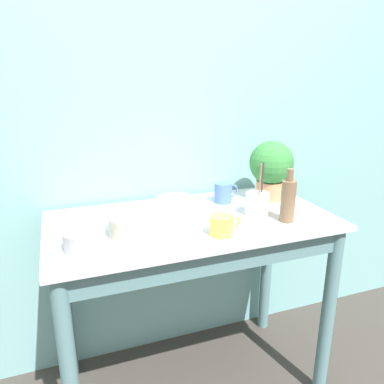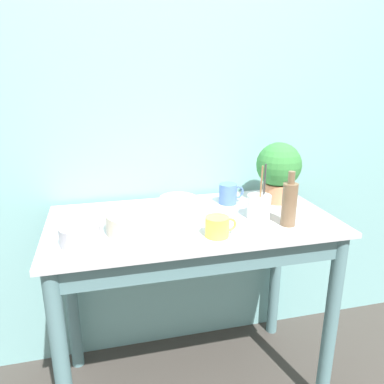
# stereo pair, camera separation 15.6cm
# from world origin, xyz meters

# --- Properties ---
(wall_back) EXTENTS (6.00, 0.05, 2.40)m
(wall_back) POSITION_xyz_m (0.00, 0.68, 1.20)
(wall_back) COLOR #7AB2B2
(wall_back) RESTS_ON ground_plane
(counter_table) EXTENTS (1.21, 0.63, 0.87)m
(counter_table) POSITION_xyz_m (0.00, 0.29, 0.68)
(counter_table) COLOR slate
(counter_table) RESTS_ON ground_plane
(potted_plant) EXTENTS (0.21, 0.21, 0.29)m
(potted_plant) POSITION_xyz_m (0.45, 0.44, 1.04)
(potted_plant) COLOR tan
(potted_plant) RESTS_ON counter_table
(bowl_wash_large) EXTENTS (0.28, 0.28, 0.08)m
(bowl_wash_large) POSITION_xyz_m (-0.22, 0.24, 0.92)
(bowl_wash_large) COLOR beige
(bowl_wash_large) RESTS_ON counter_table
(bottle_tall) EXTENTS (0.06, 0.06, 0.23)m
(bottle_tall) POSITION_xyz_m (0.36, 0.15, 0.97)
(bottle_tall) COLOR brown
(bottle_tall) RESTS_ON counter_table
(mug_yellow) EXTENTS (0.12, 0.09, 0.08)m
(mug_yellow) POSITION_xyz_m (0.05, 0.12, 0.91)
(mug_yellow) COLOR #E5CC4C
(mug_yellow) RESTS_ON counter_table
(mug_blue) EXTENTS (0.12, 0.08, 0.10)m
(mug_blue) POSITION_xyz_m (0.22, 0.46, 0.92)
(mug_blue) COLOR #4C70B7
(mug_blue) RESTS_ON counter_table
(bowl_small_cream) EXTENTS (0.17, 0.17, 0.06)m
(bowl_small_cream) POSITION_xyz_m (-0.03, 0.45, 0.90)
(bowl_small_cream) COLOR beige
(bowl_small_cream) RESTS_ON counter_table
(bowl_small_steel) EXTENTS (0.15, 0.15, 0.07)m
(bowl_small_steel) POSITION_xyz_m (-0.45, 0.17, 0.91)
(bowl_small_steel) COLOR #A8A8B2
(bowl_small_steel) RESTS_ON counter_table
(utensil_cup) EXTENTS (0.10, 0.10, 0.24)m
(utensil_cup) POSITION_xyz_m (0.28, 0.26, 0.93)
(utensil_cup) COLOR silver
(utensil_cup) RESTS_ON counter_table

